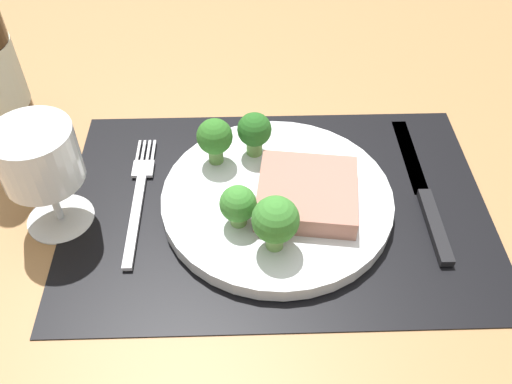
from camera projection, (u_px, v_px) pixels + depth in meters
The scene contains 11 objects.
ground_plane at pixel (276, 215), 62.02cm from camera, with size 140.00×110.00×3.00cm, color #996D42.
placemat at pixel (277, 205), 60.83cm from camera, with size 45.88×31.35×0.30cm, color black.
plate at pixel (277, 199), 60.15cm from camera, with size 24.91×24.91×1.60cm, color silver.
steak at pixel (307, 193), 58.10cm from camera, with size 10.27×9.95×2.30cm, color #9E6B5B.
broccoli_center at pixel (215, 138), 60.80cm from camera, with size 4.01×4.01×5.61cm.
broccoli_back_left at pixel (238, 205), 54.89cm from camera, with size 3.74×3.74×4.67cm.
broccoli_front_edge at pixel (275, 221), 52.02cm from camera, with size 4.59×4.59×6.17cm.
broccoli_near_fork at pixel (254, 131), 61.93cm from camera, with size 3.88×3.88×5.37cm.
fork at pixel (139, 196), 61.22cm from camera, with size 2.40×19.20×0.50cm.
knife at pixel (425, 196), 61.20cm from camera, with size 1.80×23.00×0.80cm.
wine_glass at pixel (40, 162), 53.58cm from camera, with size 7.92×7.92×12.17cm.
Camera 1 is at (-3.46, -41.14, 44.91)cm, focal length 38.99 mm.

